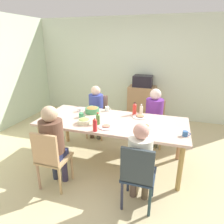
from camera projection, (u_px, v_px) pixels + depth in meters
The scene contains 28 objects.
ground_plane at pixel (112, 161), 3.49m from camera, with size 6.81×6.81×0.00m, color #C4B588.
wall_back at pixel (139, 69), 5.22m from camera, with size 5.92×0.12×2.60m, color silver.
dining_table at pixel (112, 124), 3.25m from camera, with size 2.42×1.02×0.77m.
chair_0 at pixel (154, 120), 3.94m from camera, with size 0.40×0.40×0.90m.
person_0 at pixel (154, 112), 3.79m from camera, with size 0.33×0.33×1.17m.
chair_1 at pixel (51, 157), 2.69m from camera, with size 0.40×0.40×0.90m.
person_1 at pixel (53, 139), 2.69m from camera, with size 0.32×0.32×1.22m.
chair_2 at pixel (98, 114), 4.28m from camera, with size 0.40×0.40×0.90m.
person_2 at pixel (96, 107), 4.14m from camera, with size 0.30×0.30×1.14m.
chair_3 at pixel (138, 174), 2.35m from camera, with size 0.40×0.40×0.90m.
person_3 at pixel (140, 158), 2.37m from camera, with size 0.30×0.30×1.13m.
plate_0 at pixel (107, 127), 2.97m from camera, with size 0.24×0.24×0.04m.
plate_1 at pixel (140, 116), 3.37m from camera, with size 0.26×0.26×0.04m.
plate_2 at pixel (145, 126), 2.98m from camera, with size 0.23×0.23×0.04m.
bowl_0 at pixel (84, 121), 3.09m from camera, with size 0.21×0.21×0.09m.
bowl_1 at pixel (92, 110), 3.56m from camera, with size 0.26×0.26×0.11m.
cup_0 at pixel (185, 134), 2.69m from camera, with size 0.11×0.07×0.07m.
cup_1 at pixel (79, 110), 3.62m from camera, with size 0.11×0.07×0.07m.
cup_2 at pixel (81, 115), 3.34m from camera, with size 0.12×0.08×0.08m.
cup_3 at pixel (57, 121), 3.11m from camera, with size 0.12×0.08×0.08m.
cup_4 at pixel (91, 108), 3.68m from camera, with size 0.11×0.08×0.09m.
cup_5 at pixel (107, 109), 3.66m from camera, with size 0.11×0.07×0.08m.
bottle_0 at pixel (135, 109), 3.45m from camera, with size 0.07×0.07×0.23m.
bottle_1 at pixel (141, 110), 3.44m from camera, with size 0.06×0.06×0.20m.
bottle_2 at pixel (95, 125), 2.82m from camera, with size 0.06×0.06×0.21m.
bottle_3 at pixel (98, 119), 3.06m from camera, with size 0.06×0.06×0.19m.
side_cabinet at pixel (142, 103), 5.20m from camera, with size 0.70×0.44×0.90m, color tan.
microwave at pixel (143, 81), 5.00m from camera, with size 0.48×0.36×0.28m, color black.
Camera 1 is at (0.89, -2.85, 2.01)m, focal length 31.50 mm.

